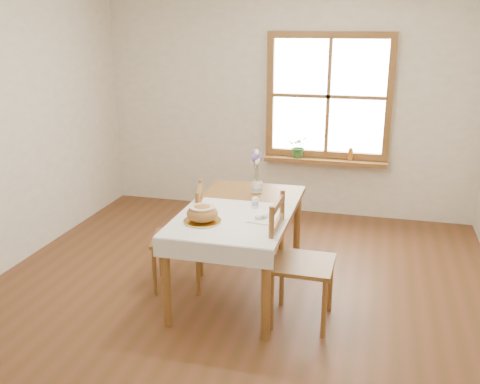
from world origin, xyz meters
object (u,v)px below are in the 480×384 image
object	(u,v)px
chair_right	(303,262)
bread_plate	(202,221)
chair_left	(178,237)
dining_table	(240,218)
flower_vase	(257,188)

from	to	relation	value
chair_right	bread_plate	world-z (taller)	chair_right
chair_left	bread_plate	xyz separation A→B (m)	(0.34, -0.32, 0.30)
dining_table	chair_left	distance (m)	0.58
chair_left	chair_right	size ratio (longest dim) A/B	0.93
chair_right	bread_plate	bearing A→B (deg)	91.95
chair_left	flower_vase	distance (m)	0.88
chair_right	flower_vase	size ratio (longest dim) A/B	9.93
dining_table	flower_vase	size ratio (longest dim) A/B	15.80
chair_left	bread_plate	size ratio (longest dim) A/B	3.23
chair_right	flower_vase	distance (m)	1.08
dining_table	bread_plate	bearing A→B (deg)	-115.84
dining_table	chair_left	xyz separation A→B (m)	(-0.54, -0.09, -0.20)
dining_table	flower_vase	world-z (taller)	flower_vase
chair_left	flower_vase	size ratio (longest dim) A/B	9.28
chair_left	flower_vase	xyz separation A→B (m)	(0.59, 0.56, 0.33)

